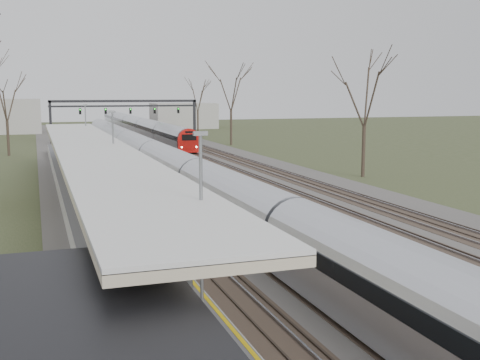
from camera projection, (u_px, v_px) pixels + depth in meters
The scene contains 8 objects.
track_bed at pixel (170, 166), 58.61m from camera, with size 24.00×160.00×0.22m.
platform at pixel (87, 195), 39.18m from camera, with size 3.50×69.00×1.00m, color #9E9B93.
canopy at pixel (92, 149), 34.46m from camera, with size 4.10×50.00×3.11m.
signal_gantry at pixel (125, 108), 86.00m from camera, with size 21.00×0.59×6.08m.
tree_east_far at pixel (365, 91), 49.78m from camera, with size 5.00×5.00×10.30m.
train_near at pixel (154, 159), 51.75m from camera, with size 2.62×90.21×3.05m.
train_far at pixel (136, 125), 103.52m from camera, with size 2.62×75.21×3.05m.
passenger at pixel (176, 277), 17.42m from camera, with size 0.60×0.40×1.66m, color navy.
Camera 1 is at (-12.08, -2.28, 7.14)m, focal length 45.00 mm.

